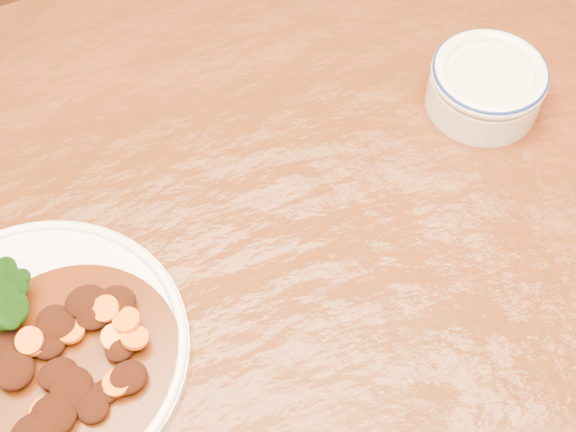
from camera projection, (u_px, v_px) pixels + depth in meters
name	position (u px, v px, depth m)	size (l,w,h in m)	color
dining_table	(290.00, 306.00, 0.80)	(1.51, 0.91, 0.75)	#56220F
dinner_plate	(34.00, 354.00, 0.67)	(0.26, 0.26, 0.02)	white
mince_stew	(72.00, 361.00, 0.66)	(0.18, 0.18, 0.03)	#4D1B08
dip_bowl	(486.00, 84.00, 0.81)	(0.12, 0.12, 0.05)	silver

